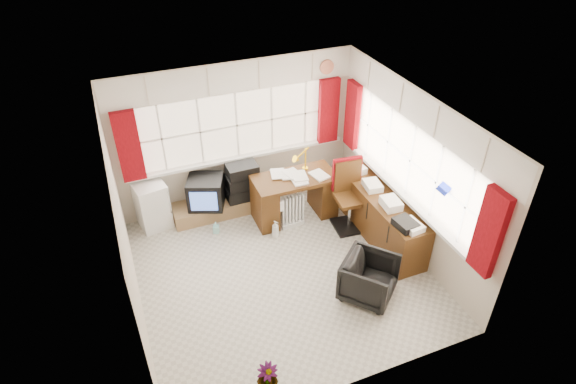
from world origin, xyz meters
The scene contains 20 objects.
ground centered at (0.00, 0.00, 0.00)m, with size 4.00×4.00×0.00m, color beige.
room_walls centered at (0.00, 0.00, 1.50)m, with size 4.00×4.00×4.00m.
window_back centered at (0.00, 1.94, 0.95)m, with size 3.70×0.12×3.60m.
window_right centered at (1.94, 0.00, 0.95)m, with size 0.12×3.70×3.60m.
curtains centered at (0.92, 0.93, 1.46)m, with size 3.83×3.83×1.15m.
overhead_cabinets centered at (0.98, 0.98, 2.25)m, with size 3.98×3.98×0.48m.
desk centered at (0.68, 1.17, 0.43)m, with size 1.36×0.68×0.82m.
desk_lamp centered at (0.94, 1.34, 1.07)m, with size 0.15×0.13×0.42m.
task_chair centered at (1.41, 0.69, 0.62)m, with size 0.53×0.56×1.18m.
office_chair centered at (0.93, -0.87, 0.32)m, with size 0.67×0.69×0.63m, color black.
radiator centered at (0.55, 0.95, 0.24)m, with size 0.40×0.18×0.59m.
credenza centered at (1.73, 0.20, 0.39)m, with size 0.50×2.00×0.85m.
file_tray centered at (1.63, -0.55, 0.80)m, with size 0.25×0.33×0.11m, color black.
tv_bench centered at (-0.55, 1.72, 0.12)m, with size 1.40×0.50×0.25m, color #9E754F.
crt_tv centered at (-0.67, 1.68, 0.50)m, with size 0.71×0.68×0.51m.
hifi_stack centered at (-0.04, 1.68, 0.54)m, with size 0.60×0.39×0.63m.
mini_fridge centered at (-1.54, 1.80, 0.40)m, with size 0.55×0.55×0.80m.
spray_bottle_a centered at (0.19, 0.78, 0.15)m, with size 0.12×0.12×0.30m, color silver.
spray_bottle_b centered at (-0.66, 1.23, 0.10)m, with size 0.09×0.09×0.20m, color #9AE5DC.
flower_vase centered at (-0.85, -1.73, 0.22)m, with size 0.24×0.24×0.43m, color black.
Camera 1 is at (-1.83, -4.78, 4.99)m, focal length 30.00 mm.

